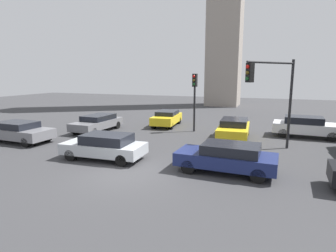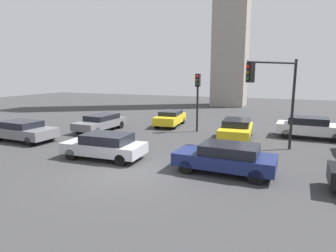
% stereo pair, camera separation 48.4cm
% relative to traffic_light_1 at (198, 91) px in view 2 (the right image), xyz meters
% --- Properties ---
extents(ground_plane, '(92.66, 92.66, 0.00)m').
position_rel_traffic_light_1_xyz_m(ground_plane, '(-0.35, -10.68, -3.21)').
color(ground_plane, '#38383A').
extents(traffic_light_1, '(0.37, 0.48, 4.56)m').
position_rel_traffic_light_1_xyz_m(traffic_light_1, '(0.00, 0.00, 0.00)').
color(traffic_light_1, black).
rests_on(traffic_light_1, ground_plane).
extents(traffic_light_2, '(2.50, 3.37, 5.38)m').
position_rel_traffic_light_1_xyz_m(traffic_light_2, '(5.73, -4.60, 0.67)').
color(traffic_light_2, black).
rests_on(traffic_light_2, ground_plane).
extents(car_0, '(4.62, 2.11, 1.38)m').
position_rel_traffic_light_1_xyz_m(car_0, '(3.99, -8.86, -2.47)').
color(car_0, navy).
rests_on(car_0, ground_plane).
extents(car_1, '(4.68, 2.31, 1.50)m').
position_rel_traffic_light_1_xyz_m(car_1, '(8.18, 0.83, -2.41)').
color(car_1, silver).
rests_on(car_1, ground_plane).
extents(car_3, '(2.19, 4.32, 1.33)m').
position_rel_traffic_light_1_xyz_m(car_3, '(-2.94, 1.61, -2.49)').
color(car_3, yellow).
rests_on(car_3, ground_plane).
extents(car_4, '(4.65, 2.22, 1.37)m').
position_rel_traffic_light_1_xyz_m(car_4, '(-10.15, -7.60, -2.48)').
color(car_4, slate).
rests_on(car_4, ground_plane).
extents(car_5, '(4.49, 2.13, 1.38)m').
position_rel_traffic_light_1_xyz_m(car_5, '(-2.50, -9.01, -2.48)').
color(car_5, '#ADB2B7').
rests_on(car_5, ground_plane).
extents(car_6, '(2.16, 4.77, 1.30)m').
position_rel_traffic_light_1_xyz_m(car_6, '(-7.32, -2.59, -2.51)').
color(car_6, slate).
rests_on(car_6, ground_plane).
extents(car_8, '(2.24, 4.55, 1.39)m').
position_rel_traffic_light_1_xyz_m(car_8, '(3.33, -1.50, -2.46)').
color(car_8, yellow).
rests_on(car_8, ground_plane).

